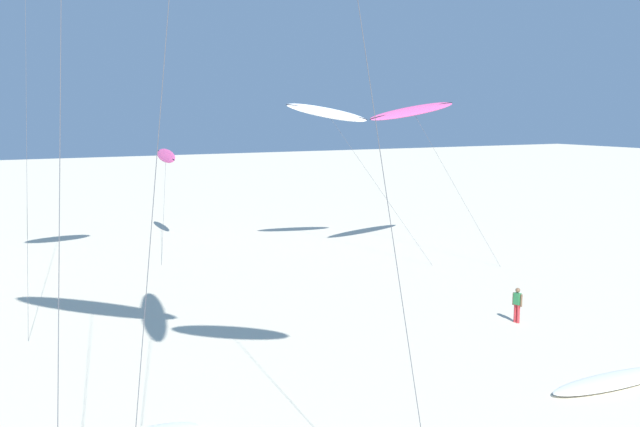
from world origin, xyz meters
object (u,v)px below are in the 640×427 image
at_px(grounded_kite_2, 614,380).
at_px(person_near_left, 517,304).
at_px(flying_kite_0, 413,111).
at_px(flying_kite_7, 328,113).
at_px(flying_kite_5, 166,156).

bearing_deg(grounded_kite_2, person_near_left, 73.33).
height_order(flying_kite_0, flying_kite_7, flying_kite_0).
bearing_deg(grounded_kite_2, flying_kite_5, 99.80).
height_order(flying_kite_0, flying_kite_5, flying_kite_0).
bearing_deg(flying_kite_5, flying_kite_7, -46.78).
distance_m(flying_kite_5, flying_kite_7, 12.99).
bearing_deg(flying_kite_7, flying_kite_5, 133.22).
distance_m(flying_kite_0, flying_kite_7, 5.70).
bearing_deg(person_near_left, grounded_kite_2, -106.67).
bearing_deg(flying_kite_7, grounded_kite_2, -95.75).
relative_size(flying_kite_0, person_near_left, 6.44).
xyz_separation_m(flying_kite_7, person_near_left, (-0.53, -18.85, -8.43)).
distance_m(grounded_kite_2, person_near_left, 7.24).
relative_size(flying_kite_7, person_near_left, 6.42).
distance_m(flying_kite_7, person_near_left, 20.66).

